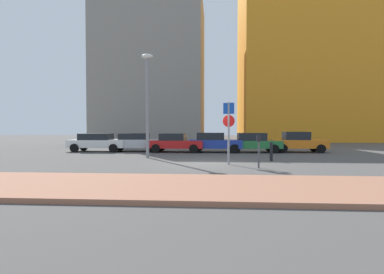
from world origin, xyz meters
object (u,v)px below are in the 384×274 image
object	(u,v)px
parked_car_blue	(214,142)
parked_car_orange	(298,142)
parked_car_green	(253,142)
parked_car_silver	(135,142)
street_lamp	(147,96)
traffic_bollard_near	(228,151)
parked_car_white	(97,142)
parking_meter	(259,147)
traffic_bollard_mid	(271,152)
parking_sign_post	(229,125)
parked_car_red	(176,142)

from	to	relation	value
parked_car_blue	parked_car_orange	world-z (taller)	parked_car_orange
parked_car_green	parked_car_orange	distance (m)	3.41
parked_car_silver	street_lamp	xyz separation A→B (m)	(2.05, -4.89, 3.01)
parked_car_green	street_lamp	xyz separation A→B (m)	(-6.93, -4.70, 3.01)
parked_car_orange	traffic_bollard_near	bearing A→B (deg)	-137.31
parked_car_white	parking_meter	size ratio (longest dim) A/B	2.94
parked_car_silver	parked_car_green	world-z (taller)	parked_car_green
parked_car_green	parking_meter	bearing A→B (deg)	-95.22
street_lamp	parked_car_green	bearing A→B (deg)	34.16
parked_car_orange	parking_meter	size ratio (longest dim) A/B	2.64
traffic_bollard_near	traffic_bollard_mid	distance (m)	2.69
parking_meter	parked_car_white	bearing A→B (deg)	140.39
parking_meter	traffic_bollard_near	size ratio (longest dim) A/B	1.60
parked_car_silver	parking_meter	size ratio (longest dim) A/B	2.90
parking_meter	parked_car_silver	bearing A→B (deg)	131.02
traffic_bollard_mid	parked_car_silver	bearing A→B (deg)	145.87
parked_car_white	parking_sign_post	size ratio (longest dim) A/B	1.41
parked_car_red	parked_car_green	size ratio (longest dim) A/B	1.03
parked_car_white	traffic_bollard_near	bearing A→B (deg)	-25.15
parked_car_white	parking_meter	world-z (taller)	parking_meter
traffic_bollard_mid	parked_car_green	bearing A→B (deg)	92.58
parked_car_red	parking_sign_post	distance (m)	8.58
parked_car_red	parked_car_blue	bearing A→B (deg)	1.78
parked_car_blue	parked_car_green	distance (m)	2.86
traffic_bollard_mid	parked_car_red	bearing A→B (deg)	135.62
parked_car_white	traffic_bollard_near	xyz separation A→B (m)	(9.86, -4.63, -0.28)
parking_sign_post	traffic_bollard_mid	distance (m)	3.32
parked_car_blue	parked_car_green	size ratio (longest dim) A/B	0.97
parked_car_red	parked_car_orange	distance (m)	9.17
parked_car_white	traffic_bollard_near	size ratio (longest dim) A/B	4.71
traffic_bollard_mid	traffic_bollard_near	bearing A→B (deg)	148.23
parking_meter	traffic_bollard_mid	distance (m)	3.31
street_lamp	traffic_bollard_mid	size ratio (longest dim) A/B	6.06
parked_car_green	traffic_bollard_mid	world-z (taller)	parked_car_green
parked_car_orange	traffic_bollard_near	world-z (taller)	parked_car_orange
parked_car_white	street_lamp	bearing A→B (deg)	-43.34
parking_sign_post	parking_meter	xyz separation A→B (m)	(1.30, -1.32, -0.99)
parked_car_silver	street_lamp	world-z (taller)	street_lamp
parked_car_white	parking_meter	xyz separation A→B (m)	(11.03, -9.13, 0.22)
parked_car_orange	street_lamp	size ratio (longest dim) A/B	0.62
parked_car_silver	parked_car_blue	world-z (taller)	parked_car_blue
parked_car_red	street_lamp	bearing A→B (deg)	-104.33
parked_car_white	street_lamp	distance (m)	7.44
parked_car_red	parked_car_green	world-z (taller)	parked_car_green
parked_car_blue	street_lamp	distance (m)	6.85
parked_car_white	parked_car_silver	size ratio (longest dim) A/B	1.01
parked_car_green	parking_meter	distance (m)	9.21
parking_meter	parked_car_orange	bearing A→B (deg)	65.98
parked_car_red	traffic_bollard_mid	bearing A→B (deg)	-44.38
parked_car_silver	parking_meter	distance (m)	12.41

